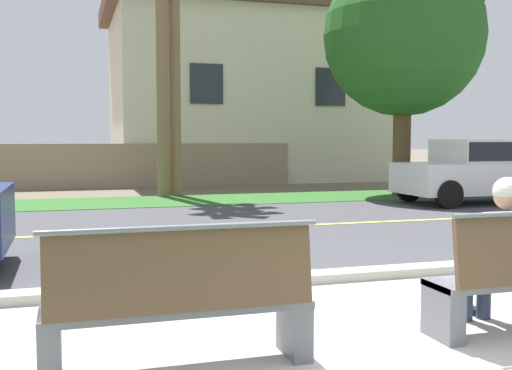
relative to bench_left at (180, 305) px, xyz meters
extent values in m
plane|color=#665B4C|center=(1.43, 7.79, -0.45)|extent=(140.00, 140.00, 0.00)
cube|color=#B7B2A8|center=(1.43, 0.19, -0.45)|extent=(44.00, 3.60, 0.01)
cube|color=#ADA89E|center=(1.43, 2.14, -0.40)|extent=(44.00, 0.30, 0.11)
cube|color=#424247|center=(1.43, 6.29, -0.45)|extent=(52.00, 8.00, 0.01)
cube|color=#E0CC4C|center=(1.43, 6.29, -0.44)|extent=(48.00, 0.14, 0.01)
cube|color=#2D6026|center=(1.43, 11.33, -0.45)|extent=(48.00, 2.80, 0.02)
cube|color=slate|center=(-0.82, 0.07, -0.23)|extent=(0.14, 0.40, 0.45)
cube|color=slate|center=(0.82, 0.07, -0.23)|extent=(0.14, 0.40, 0.45)
cube|color=slate|center=(0.00, 0.07, -0.03)|extent=(1.79, 0.44, 0.05)
cube|color=brown|center=(0.00, -0.13, 0.26)|extent=(1.72, 0.12, 0.52)
cylinder|color=slate|center=(0.00, -0.14, 0.54)|extent=(1.79, 0.04, 0.04)
cube|color=slate|center=(2.04, 0.07, -0.23)|extent=(0.14, 0.40, 0.45)
cylinder|color=#333D56|center=(2.51, 0.26, 0.06)|extent=(0.15, 0.42, 0.15)
cylinder|color=#333D56|center=(2.69, 0.26, 0.06)|extent=(0.15, 0.42, 0.15)
cylinder|color=#333D56|center=(2.51, 0.45, -0.24)|extent=(0.12, 0.12, 0.43)
cube|color=black|center=(2.51, 0.53, -0.42)|extent=(0.09, 0.24, 0.07)
cylinder|color=#333D56|center=(2.69, 0.45, -0.24)|extent=(0.12, 0.12, 0.43)
cube|color=black|center=(2.69, 0.53, -0.42)|extent=(0.09, 0.24, 0.07)
cube|color=gray|center=(2.60, 0.07, 0.26)|extent=(0.34, 0.20, 0.52)
cylinder|color=gray|center=(2.39, 0.09, 0.28)|extent=(0.09, 0.09, 0.46)
sphere|color=tan|center=(2.60, 0.08, 0.65)|extent=(0.21, 0.21, 0.21)
sphere|color=beige|center=(2.60, 0.08, 0.69)|extent=(0.22, 0.22, 0.22)
cube|color=silver|center=(8.96, 8.69, 0.17)|extent=(4.30, 1.76, 0.72)
cube|color=silver|center=(8.96, 8.69, 0.79)|extent=(2.24, 1.58, 0.60)
cube|color=black|center=(8.96, 8.69, 0.81)|extent=(2.15, 1.62, 0.43)
cylinder|color=black|center=(7.36, 7.85, -0.13)|extent=(0.64, 0.18, 0.64)
cylinder|color=black|center=(7.36, 9.53, -0.13)|extent=(0.64, 0.18, 0.64)
cylinder|color=brown|center=(7.99, 11.03, 0.90)|extent=(0.48, 0.48, 2.70)
sphere|color=#23561E|center=(7.99, 11.03, 3.86)|extent=(4.32, 4.32, 4.32)
cylinder|color=brown|center=(1.72, 12.53, 4.09)|extent=(0.32, 0.32, 9.08)
cylinder|color=brown|center=(2.08, 12.78, 3.30)|extent=(0.32, 0.32, 7.50)
cube|color=gray|center=(-0.07, 16.03, 0.25)|extent=(13.00, 0.36, 1.40)
cube|color=beige|center=(5.86, 19.23, 2.58)|extent=(9.75, 6.40, 6.08)
cube|color=brown|center=(5.86, 19.23, 5.92)|extent=(10.53, 6.91, 0.60)
cube|color=#232833|center=(3.66, 16.00, 2.89)|extent=(1.10, 0.06, 1.30)
cube|color=#232833|center=(8.05, 16.00, 2.89)|extent=(1.10, 0.06, 1.30)
camera|label=1|loc=(-0.68, -3.98, 1.10)|focal=43.49mm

